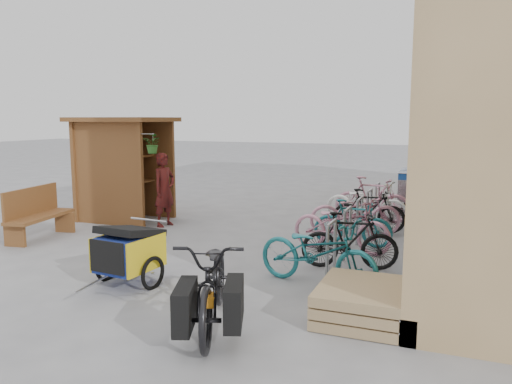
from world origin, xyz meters
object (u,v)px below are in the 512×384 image
at_px(cargo_bike, 214,282).
at_px(bike_3, 353,223).
at_px(bike_0, 317,252).
at_px(bike_4, 355,212).
at_px(kiosk, 120,154).
at_px(bike_5, 369,210).
at_px(bike_6, 366,203).
at_px(pallet_stack, 362,302).
at_px(person_kiosk, 164,190).
at_px(bike_1, 350,241).
at_px(bike_7, 372,199).
at_px(child_trailer, 129,250).
at_px(bench, 37,213).
at_px(shopping_carts, 413,186).
at_px(bike_2, 341,225).

bearing_deg(cargo_bike, bike_3, 59.37).
xyz_separation_m(bike_0, bike_4, (-0.08, 3.36, -0.01)).
height_order(kiosk, bike_5, kiosk).
height_order(bike_4, bike_6, bike_6).
height_order(pallet_stack, bike_0, bike_0).
bearing_deg(kiosk, bike_4, 4.72).
bearing_deg(person_kiosk, bike_1, -98.99).
height_order(bike_1, bike_3, bike_1).
xyz_separation_m(kiosk, bike_0, (5.48, -2.92, -1.06)).
xyz_separation_m(bike_0, bike_1, (0.27, 1.00, -0.03)).
distance_m(bike_5, bike_6, 0.65).
height_order(pallet_stack, bike_7, bike_7).
bearing_deg(child_trailer, cargo_bike, -20.59).
height_order(bike_4, bike_7, bike_7).
height_order(bench, bike_3, bench).
distance_m(bike_3, bike_6, 1.98).
xyz_separation_m(bike_1, bike_3, (-0.22, 1.43, -0.02)).
xyz_separation_m(shopping_carts, person_kiosk, (-4.97, -4.04, 0.18)).
xyz_separation_m(bike_2, bike_3, (0.13, 0.43, -0.04)).
relative_size(shopping_carts, bike_3, 1.39).
bearing_deg(bike_4, bike_2, 161.69).
bearing_deg(bike_6, kiosk, 116.57).
distance_m(shopping_carts, bike_7, 2.00).
bearing_deg(bike_6, bike_5, -154.90).
distance_m(bike_0, bike_1, 1.03).
relative_size(kiosk, bike_0, 1.33).
distance_m(bench, bike_3, 6.17).
bearing_deg(pallet_stack, shopping_carts, 90.00).
bearing_deg(bike_1, bench, 80.75).
relative_size(kiosk, bike_5, 1.65).
bearing_deg(bike_0, bike_6, 14.92).
height_order(pallet_stack, bench, bench).
relative_size(cargo_bike, bike_6, 1.15).
relative_size(bike_0, bike_7, 1.07).
distance_m(shopping_carts, cargo_bike, 8.67).
xyz_separation_m(bike_5, bike_7, (-0.10, 1.10, 0.07)).
bearing_deg(bike_4, child_trailer, 131.73).
xyz_separation_m(bike_4, bike_5, (0.21, 0.42, -0.03)).
bearing_deg(bike_0, bike_2, 16.87).
bearing_deg(bike_4, bike_5, -45.24).
xyz_separation_m(bike_1, bike_7, (-0.24, 3.89, 0.07)).
bearing_deg(bench, bike_4, 15.16).
distance_m(pallet_stack, cargo_bike, 1.78).
relative_size(pallet_stack, bike_7, 0.69).
distance_m(bike_3, bike_7, 2.46).
relative_size(bike_1, bike_7, 0.87).
xyz_separation_m(bench, bike_0, (5.88, -0.73, -0.03)).
relative_size(bench, bike_2, 0.92).
relative_size(kiosk, person_kiosk, 1.53).
relative_size(kiosk, cargo_bike, 1.14).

